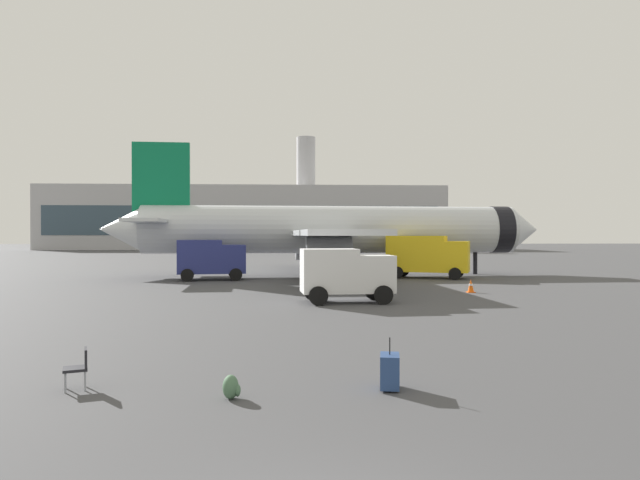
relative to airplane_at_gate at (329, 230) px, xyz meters
The scene contains 10 objects.
airplane_at_gate is the anchor object (origin of this frame).
service_truck 10.18m from the airplane_at_gate, 153.47° to the right, with size 5.07×3.11×2.90m.
fuel_truck 8.15m from the airplane_at_gate, 25.78° to the right, with size 6.46×4.44×3.20m.
cargo_van 18.70m from the airplane_at_gate, 91.61° to the right, with size 4.55×2.63×2.60m.
safety_cone_near 16.17m from the airplane_at_gate, 63.60° to the right, with size 0.44×0.44×0.77m.
safety_cone_mid 5.82m from the airplane_at_gate, 76.06° to the left, with size 0.44×0.44×0.60m.
rolling_suitcase 34.20m from the airplane_at_gate, 91.90° to the right, with size 0.50×0.70×1.10m.
traveller_backpack 35.00m from the airplane_at_gate, 97.27° to the right, with size 0.36×0.40×0.48m.
gate_chair 34.68m from the airplane_at_gate, 102.89° to the right, with size 0.61×0.61×0.86m.
terminal_building 89.12m from the airplane_at_gate, 98.39° to the left, with size 89.89×20.07×26.17m.
Camera 1 is at (-0.38, -5.53, 3.28)m, focal length 32.05 mm.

